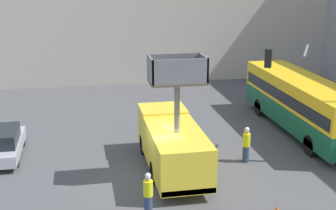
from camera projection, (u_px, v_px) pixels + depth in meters
The scene contains 7 objects.
ground_plane at pixel (152, 180), 21.22m from camera, with size 120.00×120.00×0.00m, color #4C4C4F.
utility_truck at pixel (172, 141), 21.80m from camera, with size 2.38×6.96×5.70m.
city_bus at pixel (302, 101), 27.04m from camera, with size 2.60×11.28×3.18m.
traffic_light_pole at pixel (313, 84), 22.25m from camera, with size 3.30×3.05×5.82m.
road_worker_near_truck at pixel (148, 194), 18.04m from camera, with size 0.38×0.38×1.76m.
road_worker_directing at pixel (246, 145), 22.99m from camera, with size 0.38×0.38×1.82m.
parked_car_curbside at pixel (3, 143), 23.56m from camera, with size 1.71×4.58×1.54m.
Camera 1 is at (-2.94, -19.19, 9.25)m, focal length 50.00 mm.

